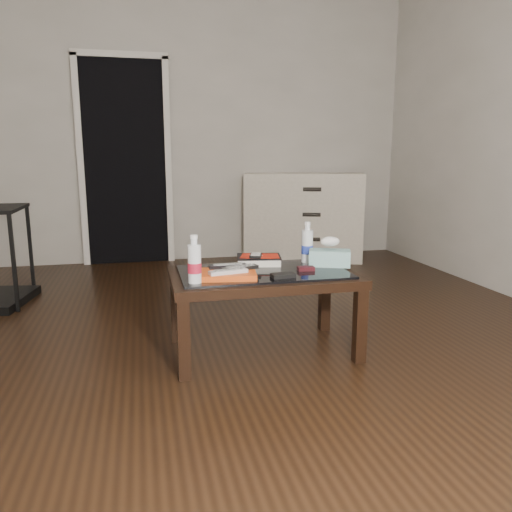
{
  "coord_description": "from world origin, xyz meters",
  "views": [
    {
      "loc": [
        -0.27,
        -2.73,
        1.08
      ],
      "look_at": [
        0.32,
        -0.18,
        0.55
      ],
      "focal_mm": 35.0,
      "sensor_mm": 36.0,
      "label": 1
    }
  ],
  "objects_px": {
    "coffee_table": "(263,282)",
    "water_bottle_left": "(194,259)",
    "tissue_box": "(330,258)",
    "water_bottle_right": "(307,242)",
    "textbook": "(259,260)",
    "dresser": "(303,217)"
  },
  "relations": [
    {
      "from": "coffee_table",
      "to": "tissue_box",
      "type": "bearing_deg",
      "value": 6.19
    },
    {
      "from": "textbook",
      "to": "tissue_box",
      "type": "relative_size",
      "value": 1.09
    },
    {
      "from": "water_bottle_left",
      "to": "dresser",
      "type": "bearing_deg",
      "value": 61.15
    },
    {
      "from": "water_bottle_right",
      "to": "water_bottle_left",
      "type": "bearing_deg",
      "value": -154.09
    },
    {
      "from": "textbook",
      "to": "water_bottle_left",
      "type": "bearing_deg",
      "value": -128.55
    },
    {
      "from": "water_bottle_left",
      "to": "tissue_box",
      "type": "height_order",
      "value": "water_bottle_left"
    },
    {
      "from": "coffee_table",
      "to": "dresser",
      "type": "bearing_deg",
      "value": 66.84
    },
    {
      "from": "water_bottle_right",
      "to": "tissue_box",
      "type": "distance_m",
      "value": 0.17
    },
    {
      "from": "dresser",
      "to": "water_bottle_right",
      "type": "bearing_deg",
      "value": -89.94
    },
    {
      "from": "dresser",
      "to": "tissue_box",
      "type": "relative_size",
      "value": 5.63
    },
    {
      "from": "textbook",
      "to": "water_bottle_right",
      "type": "bearing_deg",
      "value": 7.94
    },
    {
      "from": "textbook",
      "to": "water_bottle_right",
      "type": "relative_size",
      "value": 1.05
    },
    {
      "from": "water_bottle_right",
      "to": "coffee_table",
      "type": "bearing_deg",
      "value": -151.61
    },
    {
      "from": "dresser",
      "to": "tissue_box",
      "type": "xyz_separation_m",
      "value": [
        -0.62,
        -2.35,
        0.06
      ]
    },
    {
      "from": "dresser",
      "to": "tissue_box",
      "type": "bearing_deg",
      "value": -86.96
    },
    {
      "from": "tissue_box",
      "to": "dresser",
      "type": "bearing_deg",
      "value": 96.57
    },
    {
      "from": "dresser",
      "to": "water_bottle_right",
      "type": "distance_m",
      "value": 2.34
    },
    {
      "from": "coffee_table",
      "to": "water_bottle_left",
      "type": "bearing_deg",
      "value": -156.11
    },
    {
      "from": "dresser",
      "to": "water_bottle_right",
      "type": "relative_size",
      "value": 5.44
    },
    {
      "from": "textbook",
      "to": "tissue_box",
      "type": "xyz_separation_m",
      "value": [
        0.38,
        -0.14,
        0.02
      ]
    },
    {
      "from": "tissue_box",
      "to": "water_bottle_right",
      "type": "bearing_deg",
      "value": 148.77
    },
    {
      "from": "coffee_table",
      "to": "dresser",
      "type": "xyz_separation_m",
      "value": [
        1.02,
        2.39,
        0.05
      ]
    }
  ]
}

